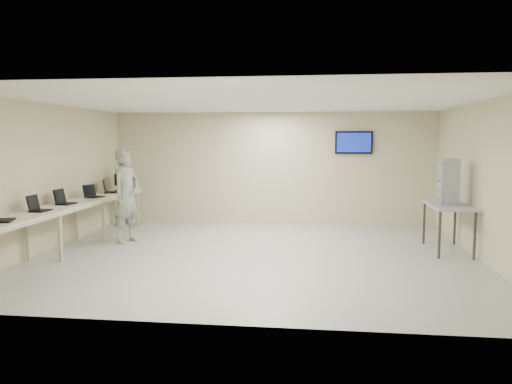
# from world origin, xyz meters

# --- Properties ---
(room) EXTENTS (8.01, 7.01, 2.81)m
(room) POSITION_xyz_m (0.03, 0.06, 1.41)
(room) COLOR #A2A299
(room) RESTS_ON ground
(workbench) EXTENTS (0.76, 6.00, 0.90)m
(workbench) POSITION_xyz_m (-3.59, 0.00, 0.83)
(workbench) COLOR beige
(workbench) RESTS_ON ground
(laptop_1) EXTENTS (0.29, 0.36, 0.28)m
(laptop_1) POSITION_xyz_m (-3.62, -1.02, 0.97)
(laptop_1) COLOR black
(laptop_1) RESTS_ON workbench
(laptop_2) EXTENTS (0.32, 0.38, 0.29)m
(laptop_2) POSITION_xyz_m (-3.64, -0.09, 0.97)
(laptop_2) COLOR black
(laptop_2) RESTS_ON workbench
(laptop_3) EXTENTS (0.39, 0.42, 0.27)m
(laptop_3) POSITION_xyz_m (-3.60, 1.05, 0.97)
(laptop_3) COLOR black
(laptop_3) RESTS_ON workbench
(laptop_4) EXTENTS (0.43, 0.46, 0.30)m
(laptop_4) POSITION_xyz_m (-3.65, 2.00, 0.98)
(laptop_4) COLOR black
(laptop_4) RESTS_ON workbench
(monitor_near) EXTENTS (0.19, 0.43, 0.42)m
(monitor_near) POSITION_xyz_m (-3.60, 2.49, 1.15)
(monitor_near) COLOR black
(monitor_near) RESTS_ON workbench
(monitor_far) EXTENTS (0.21, 0.48, 0.48)m
(monitor_far) POSITION_xyz_m (-3.60, 2.74, 1.19)
(monitor_far) COLOR black
(monitor_far) RESTS_ON workbench
(soldier) EXTENTS (0.66, 0.81, 1.94)m
(soldier) POSITION_xyz_m (-2.77, 0.84, 0.97)
(soldier) COLOR gray
(soldier) RESTS_ON ground
(side_table) EXTENTS (0.70, 1.50, 0.90)m
(side_table) POSITION_xyz_m (3.60, 0.78, 0.83)
(side_table) COLOR #979AA0
(side_table) RESTS_ON ground
(storage_bins) EXTENTS (0.33, 0.37, 0.87)m
(storage_bins) POSITION_xyz_m (3.58, 0.78, 1.33)
(storage_bins) COLOR #9FA6AC
(storage_bins) RESTS_ON side_table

